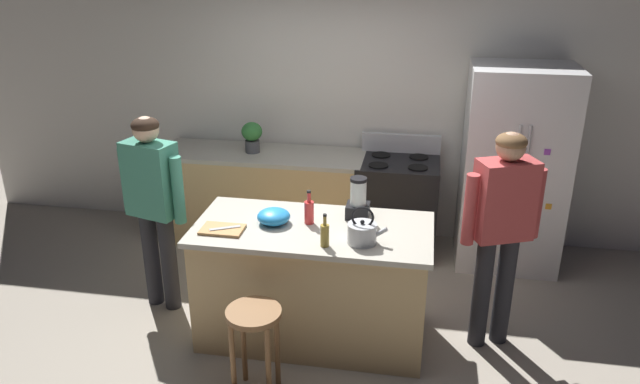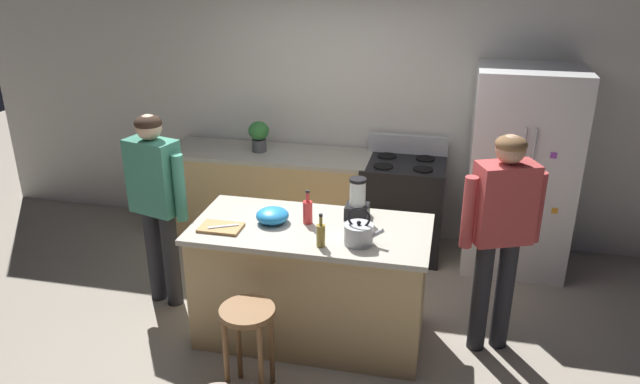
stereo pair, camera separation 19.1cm
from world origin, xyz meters
The scene contains 17 objects.
ground_plane centered at (0.00, 0.00, 0.00)m, with size 14.00×14.00×0.00m, color #9E9384.
back_wall centered at (0.00, 1.95, 1.35)m, with size 8.00×0.10×2.70m, color silver.
kitchen_island centered at (0.00, 0.00, 0.46)m, with size 1.72×0.84×0.92m.
back_counter_run centered at (-0.80, 1.55, 0.46)m, with size 2.00×0.64×0.92m.
refrigerator centered at (1.56, 1.50, 0.93)m, with size 0.90×0.73×1.85m.
stove_range centered at (0.53, 1.52, 0.47)m, with size 0.76×0.65×1.10m.
person_by_island_left centered at (-1.31, 0.20, 0.98)m, with size 0.59×0.32×1.62m.
person_by_sink_right centered at (1.32, 0.15, 1.00)m, with size 0.58×0.36×1.66m.
bar_stool centered at (-0.25, -0.72, 0.51)m, with size 0.36×0.36×0.65m.
potted_plant centered at (-0.89, 1.55, 1.09)m, with size 0.20×0.20×0.30m.
blender_appliance centered at (0.30, 0.23, 1.05)m, with size 0.17×0.17×0.31m.
bottle_soda centered at (-0.04, 0.06, 1.01)m, with size 0.07×0.07×0.26m.
bottle_vinegar centered at (0.13, -0.28, 1.01)m, with size 0.06×0.06×0.24m.
mixing_bowl centered at (-0.29, 0.01, 0.98)m, with size 0.24×0.24×0.11m, color #268CD8.
tea_kettle centered at (0.38, -0.18, 1.00)m, with size 0.28×0.20×0.27m.
cutting_board centered at (-0.62, -0.17, 0.93)m, with size 0.30×0.20×0.02m, color #B7844C.
chef_knife centered at (-0.60, -0.17, 0.94)m, with size 0.22×0.03×0.01m, color #B7BABF.
Camera 2 is at (0.93, -3.84, 2.82)m, focal length 34.11 mm.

